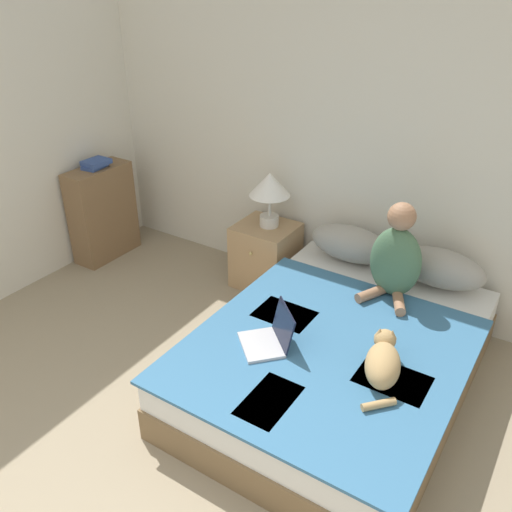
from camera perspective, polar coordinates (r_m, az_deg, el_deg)
name	(u,v)px	position (r m, az deg, el deg)	size (l,w,h in m)	color
wall_back	(365,144)	(4.15, 11.37, 11.52)	(5.73, 0.05, 2.55)	beige
bed	(338,359)	(3.58, 8.61, -10.66)	(1.56, 2.10, 0.43)	brown
pillow_near	(350,244)	(4.19, 9.91, 1.29)	(0.64, 0.30, 0.28)	gray
pillow_far	(440,268)	(4.01, 18.79, -1.20)	(0.64, 0.30, 0.28)	gray
person_sitting	(396,258)	(3.73, 14.49, -0.16)	(0.36, 0.35, 0.68)	#476B4C
cat_tabby	(383,362)	(3.11, 13.22, -10.78)	(0.29, 0.55, 0.20)	tan
laptop_open	(269,338)	(3.28, 1.37, -8.60)	(0.41, 0.40, 0.24)	#B7B7BC
nightstand	(266,255)	(4.57, 1.03, 0.10)	(0.48, 0.46, 0.55)	tan
table_lamp	(270,188)	(4.32, 1.44, 7.17)	(0.33, 0.33, 0.46)	beige
bookshelf	(103,213)	(5.17, -15.83, 4.42)	(0.26, 0.61, 0.86)	brown
book_stack_top	(96,164)	(5.01, -16.52, 9.30)	(0.18, 0.23, 0.07)	#334C8E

